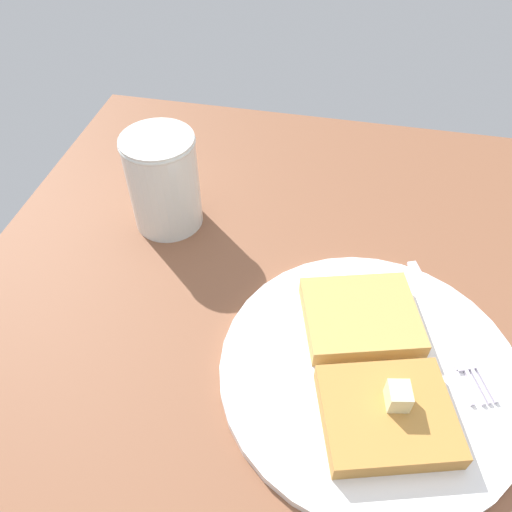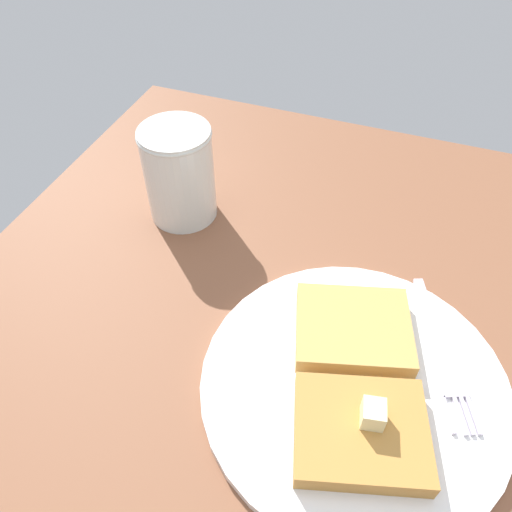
{
  "view_description": "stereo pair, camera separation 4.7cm",
  "coord_description": "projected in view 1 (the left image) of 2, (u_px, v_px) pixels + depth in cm",
  "views": [
    {
      "loc": [
        -16.03,
        12.85,
        41.16
      ],
      "look_at": [
        15.85,
        19.48,
        6.51
      ],
      "focal_mm": 35.0,
      "sensor_mm": 36.0,
      "label": 1
    },
    {
      "loc": [
        -14.73,
        8.28,
        41.16
      ],
      "look_at": [
        15.85,
        19.48,
        6.51
      ],
      "focal_mm": 35.0,
      "sensor_mm": 36.0,
      "label": 2
    }
  ],
  "objects": [
    {
      "name": "table_surface",
      "position": [
        462.0,
        490.0,
        0.38
      ],
      "size": [
        98.41,
        98.41,
        2.01
      ],
      "primitive_type": "cube",
      "color": "brown",
      "rests_on": "ground"
    },
    {
      "name": "plate",
      "position": [
        370.0,
        370.0,
        0.44
      ],
      "size": [
        26.3,
        26.3,
        1.0
      ],
      "color": "white",
      "rests_on": "table_surface"
    },
    {
      "name": "butter_pat_primary",
      "position": [
        398.0,
        396.0,
        0.38
      ],
      "size": [
        2.2,
        2.05,
        1.92
      ],
      "primitive_type": "cube",
      "rotation": [
        0.0,
        0.0,
        0.19
      ],
      "color": "beige",
      "rests_on": "toast_slice_left"
    },
    {
      "name": "toast_slice_left",
      "position": [
        387.0,
        415.0,
        0.39
      ],
      "size": [
        11.05,
        12.14,
        1.85
      ],
      "primitive_type": "cube",
      "rotation": [
        0.0,
        0.0,
        0.28
      ],
      "color": "#B57D39",
      "rests_on": "plate"
    },
    {
      "name": "syrup_jar",
      "position": [
        164.0,
        185.0,
        0.54
      ],
      "size": [
        7.85,
        7.85,
        11.02
      ],
      "color": "#3A1707",
      "rests_on": "table_surface"
    },
    {
      "name": "fork",
      "position": [
        450.0,
        334.0,
        0.45
      ],
      "size": [
        15.38,
        7.3,
        0.36
      ],
      "color": "silver",
      "rests_on": "plate"
    },
    {
      "name": "toast_slice_middle",
      "position": [
        360.0,
        317.0,
        0.46
      ],
      "size": [
        11.05,
        12.14,
        1.85
      ],
      "primitive_type": "cube",
      "rotation": [
        0.0,
        0.0,
        0.28
      ],
      "color": "tan",
      "rests_on": "plate"
    }
  ]
}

